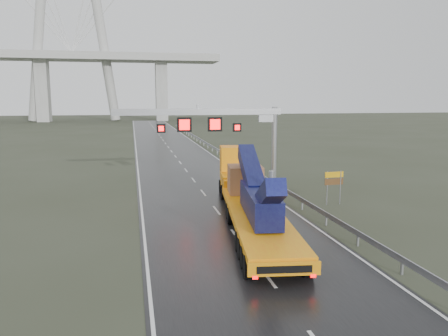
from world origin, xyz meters
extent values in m
plane|color=#2F3424|center=(0.00, 0.00, 0.00)|extent=(400.00, 400.00, 0.00)
cube|color=black|center=(0.00, 40.00, 0.01)|extent=(11.00, 200.00, 0.02)
cube|color=#9C9C98|center=(6.90, 18.00, 0.15)|extent=(1.20, 1.20, 0.30)
cylinder|color=gray|center=(6.90, 18.00, 3.60)|extent=(0.48, 0.48, 7.20)
cube|color=gray|center=(0.00, 18.00, 6.80)|extent=(14.80, 0.55, 0.55)
cube|color=gray|center=(6.10, 18.00, 6.30)|extent=(1.40, 0.35, 0.90)
cube|color=gray|center=(0.00, 18.00, 7.25)|extent=(0.35, 0.35, 0.35)
cube|color=black|center=(-1.30, 17.95, 5.70)|extent=(1.25, 0.25, 1.25)
cube|color=#FF0C0C|center=(-1.30, 17.81, 5.70)|extent=(0.90, 0.02, 0.90)
cube|color=black|center=(1.40, 17.95, 5.70)|extent=(1.25, 0.25, 1.25)
cube|color=#FF0C0C|center=(1.40, 17.81, 5.70)|extent=(0.90, 0.02, 0.90)
cube|color=black|center=(-3.30, 17.95, 5.40)|extent=(0.75, 0.25, 0.75)
cube|color=#FF0C0C|center=(-3.30, 17.81, 5.40)|extent=(0.54, 0.02, 0.54)
cube|color=black|center=(3.40, 17.95, 5.40)|extent=(0.75, 0.25, 0.75)
cube|color=#FF0C0C|center=(3.40, 17.81, 5.40)|extent=(0.54, 0.02, 0.54)
cube|color=#9C9C98|center=(-35.00, 140.00, 10.50)|extent=(4.00, 6.00, 21.00)
cube|color=#9C9C98|center=(5.00, 140.00, 10.50)|extent=(4.00, 6.00, 21.00)
cube|color=#ED9F0D|center=(1.29, 4.20, 1.12)|extent=(4.93, 15.24, 0.37)
cube|color=#ED9F0D|center=(0.29, -3.39, 0.91)|extent=(3.09, 0.53, 0.59)
cube|color=black|center=(0.28, -3.46, 0.91)|extent=(2.34, 0.33, 0.32)
cube|color=#FF0505|center=(-0.94, -3.30, 0.59)|extent=(0.24, 0.07, 0.13)
cube|color=#FF0505|center=(1.50, -3.62, 0.59)|extent=(0.24, 0.07, 0.13)
cube|color=#ED9F0D|center=(2.33, 12.05, 1.55)|extent=(2.93, 1.64, 0.53)
cube|color=#ED9F0D|center=(2.55, 13.74, 1.28)|extent=(3.18, 3.55, 1.28)
cube|color=#ED9F0D|center=(2.80, 15.65, 2.57)|extent=(2.93, 2.47, 2.78)
cube|color=black|center=(2.95, 16.73, 2.89)|extent=(2.45, 0.37, 1.28)
cube|color=#0D0D3E|center=(1.15, 3.14, 2.14)|extent=(2.32, 6.56, 1.50)
cube|color=#0D0D3E|center=(1.64, 6.85, 3.42)|extent=(1.83, 5.98, 2.73)
cube|color=#0D0D3E|center=(0.80, 0.48, 3.10)|extent=(1.51, 4.33, 2.58)
cylinder|color=gray|center=(1.79, 3.05, 3.10)|extent=(0.36, 0.36, 1.71)
cube|color=#976544|center=(2.02, 9.71, 2.27)|extent=(2.64, 2.64, 1.93)
cylinder|color=black|center=(0.66, -0.58, 0.53)|extent=(3.22, 1.47, 1.07)
cylinder|color=black|center=(1.64, 6.85, 0.53)|extent=(3.22, 1.47, 1.07)
cylinder|color=black|center=(2.78, 15.44, 0.59)|extent=(3.02, 1.54, 1.18)
cylinder|color=gray|center=(8.46, 10.00, 1.28)|extent=(0.09, 0.09, 2.57)
cylinder|color=gray|center=(9.54, 10.00, 1.28)|extent=(0.09, 0.09, 2.57)
cube|color=#D6980B|center=(9.00, 10.00, 2.30)|extent=(1.50, 0.14, 0.43)
cube|color=#513217|center=(9.00, 10.00, 1.77)|extent=(1.50, 0.14, 0.48)
cube|color=red|center=(6.00, 14.00, 0.53)|extent=(0.63, 0.35, 1.06)
camera|label=1|loc=(-5.74, -19.82, 7.96)|focal=35.00mm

